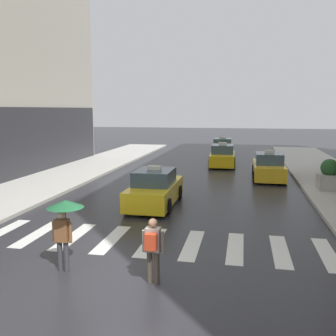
{
  "coord_description": "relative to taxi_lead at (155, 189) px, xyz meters",
  "views": [
    {
      "loc": [
        2.85,
        -8.46,
        4.26
      ],
      "look_at": [
        -0.44,
        8.0,
        1.66
      ],
      "focal_mm": 40.52,
      "sensor_mm": 36.0,
      "label": 1
    }
  ],
  "objects": [
    {
      "name": "taxi_second",
      "position": [
        5.4,
        7.69,
        0.0
      ],
      "size": [
        1.93,
        4.54,
        1.8
      ],
      "color": "gold",
      "rests_on": "ground"
    },
    {
      "name": "ground_plane",
      "position": [
        0.98,
        -7.69,
        -0.72
      ],
      "size": [
        160.0,
        160.0,
        0.0
      ],
      "primitive_type": "plane",
      "color": "#26262B"
    },
    {
      "name": "taxi_third",
      "position": [
        2.29,
        12.72,
        0.0
      ],
      "size": [
        2.01,
        4.58,
        1.8
      ],
      "color": "yellow",
      "rests_on": "ground"
    },
    {
      "name": "taxi_lead",
      "position": [
        0.0,
        0.0,
        0.0
      ],
      "size": [
        1.94,
        4.54,
        1.8
      ],
      "color": "yellow",
      "rests_on": "ground"
    },
    {
      "name": "taxi_fourth",
      "position": [
        1.92,
        19.12,
        0.0
      ],
      "size": [
        2.04,
        4.59,
        1.8
      ],
      "color": "yellow",
      "rests_on": "ground"
    },
    {
      "name": "pedestrian_with_umbrella",
      "position": [
        -0.71,
        -7.3,
        0.79
      ],
      "size": [
        0.96,
        0.96,
        1.94
      ],
      "color": "#333338",
      "rests_on": "ground"
    },
    {
      "name": "pedestrian_with_backpack",
      "position": [
        1.73,
        -7.57,
        0.25
      ],
      "size": [
        0.55,
        0.43,
        1.65
      ],
      "color": "#473D33",
      "rests_on": "ground"
    },
    {
      "name": "crosswalk_markings",
      "position": [
        0.98,
        -4.69,
        -0.72
      ],
      "size": [
        11.3,
        2.8,
        0.01
      ],
      "color": "silver",
      "rests_on": "ground"
    },
    {
      "name": "planter_mid_block",
      "position": [
        8.21,
        4.32,
        0.15
      ],
      "size": [
        1.1,
        1.1,
        1.6
      ],
      "color": "#A8A399",
      "rests_on": "curb_right"
    }
  ]
}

